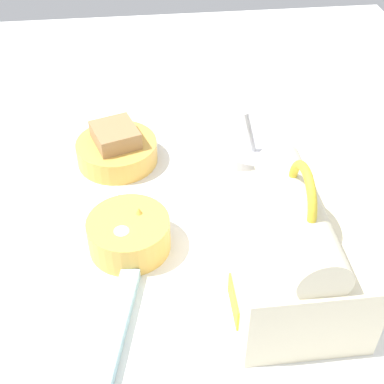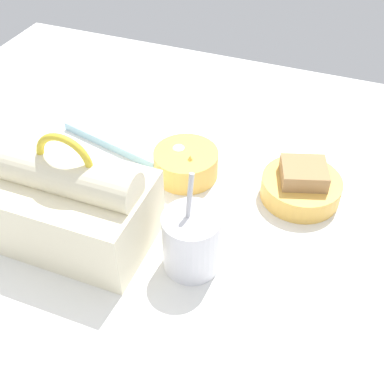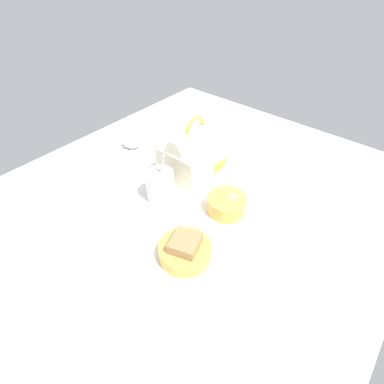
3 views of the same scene
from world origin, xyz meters
TOP-DOWN VIEW (x-y plane):
  - desk_surface at (0.00, 0.00)cm, footprint 140.00×110.00cm
  - lunch_bag at (18.01, 8.65)cm, footprint 21.27×15.06cm
  - soup_cup at (0.64, 7.43)cm, footprint 8.14×8.14cm
  - bento_bowl_sandwich at (-10.93, -12.18)cm, footprint 12.97×12.97cm
  - bento_bowl_snacks at (8.63, -10.64)cm, footprint 11.07×11.07cm
  - chopstick_case at (24.67, -13.26)cm, footprint 21.81×7.44cm

SIDE VIEW (x-z plane):
  - desk_surface at x=0.00cm, z-range 0.00..2.00cm
  - chopstick_case at x=24.67cm, z-range 2.00..3.60cm
  - bento_bowl_sandwich at x=-10.93cm, z-range 1.18..7.64cm
  - bento_bowl_snacks at x=8.63cm, z-range 1.69..7.36cm
  - soup_cup at x=0.64cm, z-range -0.89..14.69cm
  - lunch_bag at x=18.01cm, z-range -0.91..18.23cm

